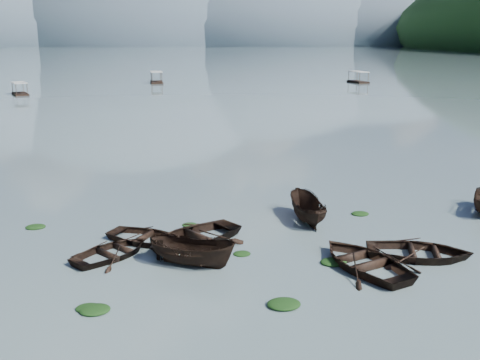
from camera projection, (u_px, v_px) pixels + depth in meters
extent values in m
plane|color=slate|center=(283.00, 321.00, 18.88)|extent=(2400.00, 2400.00, 0.00)
ellipsoid|color=#475666|center=(8.00, 45.00, 850.26)|extent=(520.00, 520.00, 280.00)
ellipsoid|color=#475666|center=(135.00, 45.00, 874.61)|extent=(520.00, 520.00, 340.00)
ellipsoid|color=#475666|center=(256.00, 45.00, 898.97)|extent=(520.00, 520.00, 260.00)
ellipsoid|color=#475666|center=(359.00, 44.00, 920.88)|extent=(520.00, 520.00, 220.00)
imported|color=black|center=(113.00, 256.00, 24.50)|extent=(4.85, 4.77, 0.82)
imported|color=black|center=(192.00, 265.00, 23.51)|extent=(4.29, 3.16, 1.56)
imported|color=black|center=(364.00, 267.00, 23.28)|extent=(5.07, 5.88, 1.02)
imported|color=black|center=(419.00, 258.00, 24.30)|extent=(5.50, 4.62, 0.97)
imported|color=black|center=(147.00, 242.00, 26.22)|extent=(5.09, 4.69, 0.86)
imported|color=black|center=(193.00, 243.00, 26.11)|extent=(6.26, 5.92, 1.06)
imported|color=black|center=(307.00, 221.00, 29.22)|extent=(1.64, 4.13, 1.58)
ellipsoid|color=black|center=(95.00, 311.00, 19.53)|extent=(1.13, 0.92, 0.25)
ellipsoid|color=black|center=(88.00, 309.00, 19.70)|extent=(0.92, 0.73, 0.20)
ellipsoid|color=black|center=(284.00, 306.00, 19.92)|extent=(1.27, 1.02, 0.28)
ellipsoid|color=black|center=(242.00, 254.00, 24.69)|extent=(0.81, 0.69, 0.18)
ellipsoid|color=black|center=(334.00, 263.00, 23.70)|extent=(1.19, 0.95, 0.25)
ellipsoid|color=black|center=(36.00, 228.00, 28.16)|extent=(1.04, 0.84, 0.22)
ellipsoid|color=black|center=(190.00, 225.00, 28.54)|extent=(0.82, 0.69, 0.17)
ellipsoid|color=black|center=(360.00, 215.00, 30.28)|extent=(1.01, 0.81, 0.22)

